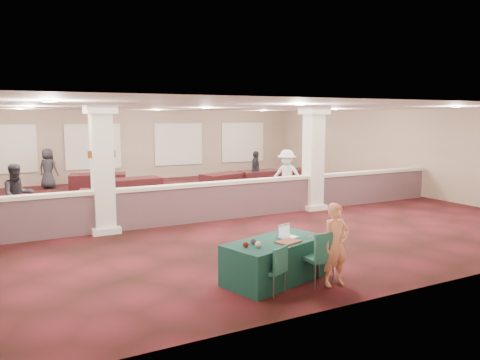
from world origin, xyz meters
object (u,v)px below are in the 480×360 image
near_table (275,260)px  woman (336,245)px  conf_chair_main (321,254)px  conf_chair_side (275,266)px  far_table_front_center (223,182)px  attendee_a (18,195)px  attendee_b (287,176)px  far_table_front_right (262,179)px  far_table_back_center (136,188)px  attendee_c (256,170)px  far_table_front_left (114,203)px  attendee_d (48,169)px  far_table_back_right (298,177)px  far_table_back_left (98,185)px

near_table → woman: (0.79, -0.70, 0.36)m
conf_chair_main → conf_chair_side: conf_chair_main is taller
conf_chair_main → far_table_front_center: size_ratio=0.55×
conf_chair_side → conf_chair_main: bearing=-25.9°
attendee_a → attendee_b: (8.40, -0.20, 0.05)m
conf_chair_main → attendee_a: attendee_a is taller
far_table_front_right → far_table_back_center: 5.17m
far_table_front_right → attendee_a: (-9.15, -2.80, 0.48)m
woman → attendee_c: (4.16, 10.18, 0.05)m
far_table_front_left → attendee_b: attendee_b is taller
conf_chair_side → far_table_back_center: size_ratio=0.46×
far_table_front_left → near_table: bearing=-78.8°
conf_chair_side → attendee_d: 14.24m
woman → attendee_b: size_ratio=0.81×
far_table_front_right → far_table_back_center: bearing=177.8°
conf_chair_main → attendee_d: size_ratio=0.59×
far_table_back_center → attendee_d: bearing=124.2°
conf_chair_main → far_table_back_right: (6.66, 10.29, -0.23)m
far_table_front_left → far_table_front_center: 5.54m
woman → far_table_front_center: woman is taller
conf_chair_side → attendee_a: size_ratio=0.48×
conf_chair_main → attendee_d: 14.42m
far_table_back_center → attendee_c: size_ratio=1.14×
far_table_front_left → far_table_front_center: far_table_front_left is taller
near_table → far_table_back_right: bearing=36.8°
conf_chair_main → attendee_c: attendee_c is taller
near_table → attendee_a: size_ratio=1.13×
woman → attendee_c: attendee_c is taller
far_table_front_center → attendee_d: attendee_d is taller
far_table_front_right → conf_chair_side: bearing=-119.1°
conf_chair_main → attendee_d: bearing=100.7°
conf_chair_side → far_table_back_center: (0.45, 10.27, -0.12)m
far_table_front_right → far_table_back_center: far_table_front_right is taller
near_table → attendee_a: bearing=103.7°
far_table_back_center → far_table_back_right: size_ratio=1.05×
far_table_back_center → far_table_front_center: bearing=-3.4°
far_table_front_center → attendee_c: 1.51m
far_table_front_right → attendee_a: attendee_a is taller
woman → attendee_d: attendee_d is taller
far_table_front_left → far_table_back_center: bearing=63.8°
conf_chair_side → far_table_back_left: same height
woman → attendee_b: 8.10m
far_table_back_left → attendee_b: (5.53, -4.35, 0.49)m
far_table_front_left → far_table_back_left: bearing=85.6°
far_table_back_center → far_table_front_left: bearing=-116.2°
far_table_back_center → near_table: bearing=-90.5°
conf_chair_side → far_table_front_right: size_ratio=0.45×
far_table_back_center → attendee_a: bearing=-143.0°
conf_chair_main → attendee_c: (4.40, 10.07, 0.21)m
near_table → far_table_back_left: 10.90m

